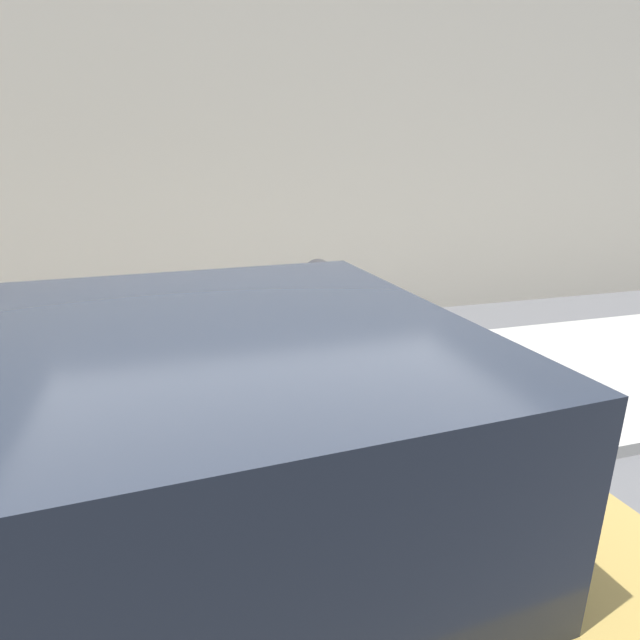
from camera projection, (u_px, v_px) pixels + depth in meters
ground_plane at (309, 633)px, 2.48m from camera, size 60.00×60.00×0.00m
sidewalk at (246, 417)px, 4.47m from camera, size 24.00×2.80×0.11m
building_facade at (202, 110)px, 6.41m from camera, size 24.00×0.30×5.78m
parking_meter at (320, 328)px, 3.10m from camera, size 0.20×0.15×1.57m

